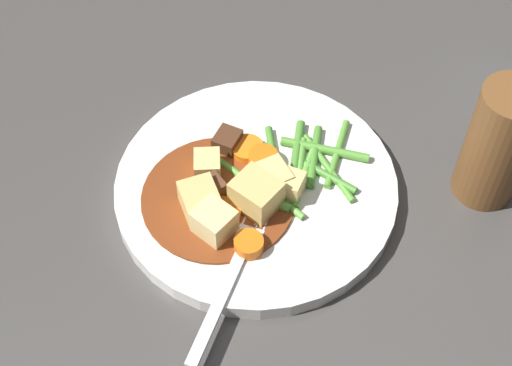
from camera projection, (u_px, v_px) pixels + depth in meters
ground_plane at (256, 194)px, 0.70m from camera, size 3.00×3.00×0.00m
dinner_plate at (256, 188)px, 0.69m from camera, size 0.25×0.25×0.02m
stew_sauce at (218, 198)px, 0.67m from camera, size 0.13×0.13×0.00m
carrot_slice_0 at (249, 245)px, 0.64m from camera, size 0.03×0.03×0.01m
carrot_slice_1 at (263, 160)px, 0.69m from camera, size 0.04×0.04×0.01m
carrot_slice_2 at (222, 214)px, 0.66m from camera, size 0.05×0.05×0.01m
carrot_slice_3 at (250, 149)px, 0.70m from camera, size 0.03×0.03×0.01m
potato_chunk_0 at (288, 185)px, 0.67m from camera, size 0.04×0.03×0.02m
potato_chunk_1 at (270, 180)px, 0.67m from camera, size 0.04×0.04×0.03m
potato_chunk_2 at (200, 202)px, 0.65m from camera, size 0.03×0.04×0.03m
potato_chunk_3 at (207, 165)px, 0.68m from camera, size 0.03×0.03×0.02m
potato_chunk_4 at (256, 195)px, 0.66m from camera, size 0.05×0.05×0.03m
potato_chunk_5 at (214, 222)px, 0.64m from camera, size 0.04×0.04×0.03m
meat_chunk_0 at (210, 190)px, 0.67m from camera, size 0.03×0.03×0.02m
meat_chunk_1 at (227, 141)px, 0.70m from camera, size 0.03×0.03×0.02m
green_bean_0 at (330, 177)px, 0.68m from camera, size 0.04×0.04×0.01m
green_bean_1 at (325, 150)px, 0.70m from camera, size 0.08×0.05×0.01m
green_bean_2 at (271, 176)px, 0.68m from camera, size 0.03×0.05×0.01m
green_bean_3 at (314, 157)px, 0.70m from camera, size 0.03×0.07×0.01m
green_bean_4 at (272, 149)px, 0.70m from camera, size 0.01×0.05×0.01m
green_bean_5 at (300, 176)px, 0.68m from camera, size 0.03×0.07×0.01m
green_bean_6 at (330, 171)px, 0.69m from camera, size 0.03×0.08×0.01m
green_bean_7 at (296, 157)px, 0.70m from camera, size 0.04×0.08×0.01m
green_bean_8 at (259, 197)px, 0.67m from camera, size 0.05×0.04×0.01m
green_bean_9 at (337, 154)px, 0.70m from camera, size 0.04×0.07×0.01m
green_bean_10 at (276, 196)px, 0.67m from camera, size 0.04×0.06×0.01m
green_bean_11 at (250, 184)px, 0.68m from camera, size 0.05×0.07×0.01m
green_bean_12 at (306, 175)px, 0.68m from camera, size 0.03×0.05×0.01m
fork at (236, 266)px, 0.63m from camera, size 0.11×0.16×0.00m
pepper_mill at (498, 144)px, 0.65m from camera, size 0.06×0.06×0.12m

